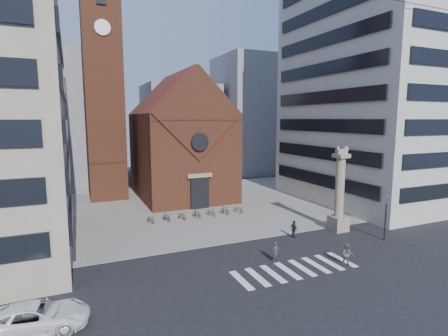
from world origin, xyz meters
The scene contains 22 objects.
ground centered at (0.00, 0.00, 0.00)m, with size 120.00×120.00×0.00m, color black.
piazza centered at (0.00, 19.00, 0.03)m, with size 46.00×30.00×0.05m, color gray.
zebra_crossing centered at (0.55, -3.00, 0.01)m, with size 10.20×3.20×0.01m, color white, non-canonical shape.
church centered at (0.00, 25.04, 7.98)m, with size 12.00×16.65×18.00m.
campanile centered at (-10.00, 28.00, 15.74)m, with size 5.50×5.50×31.20m.
building_right centered at (24.00, 12.00, 16.00)m, with size 18.00×22.00×32.00m, color #A7A197.
bg_block_left centered at (-20.00, 40.00, 11.00)m, with size 16.00×14.00×22.00m, color gray.
bg_block_mid centered at (6.00, 45.00, 9.00)m, with size 14.00×12.00×18.00m, color gray.
bg_block_right centered at (22.00, 42.00, 12.00)m, with size 16.00×14.00×24.00m, color gray.
lion_column centered at (10.01, 3.00, 3.46)m, with size 1.63×1.60×8.68m.
traffic_light centered at (12.00, -1.00, 2.29)m, with size 0.13×0.16×4.30m.
white_car centered at (-16.80, -3.88, 0.77)m, with size 2.55×5.52×1.53m, color white.
pedestrian_0 centered at (-0.03, -1.16, 0.81)m, with size 0.59×0.39×1.61m, color #322A3A.
pedestrian_1 centered at (4.69, -4.00, 0.86)m, with size 0.84×0.65×1.72m, color #5E4D4B.
pedestrian_2 centered at (4.60, 3.00, 0.84)m, with size 0.99×0.41×1.69m, color #212328.
scooter_0 centered at (-7.03, 13.13, 0.47)m, with size 0.56×1.60×0.84m, color black.
scooter_1 centered at (-5.26, 13.13, 0.52)m, with size 0.44×1.56×0.93m, color black.
scooter_2 centered at (-3.49, 13.13, 0.47)m, with size 0.56×1.60×0.84m, color black.
scooter_3 centered at (-1.72, 13.13, 0.52)m, with size 0.44×1.56×0.93m, color black.
scooter_4 centered at (0.05, 13.13, 0.47)m, with size 0.56×1.60×0.84m, color black.
scooter_5 centered at (1.83, 13.13, 0.52)m, with size 0.44×1.56×0.93m, color black.
scooter_6 centered at (3.60, 13.13, 0.47)m, with size 0.56×1.60×0.84m, color black.
Camera 1 is at (-14.50, -23.89, 11.34)m, focal length 28.00 mm.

